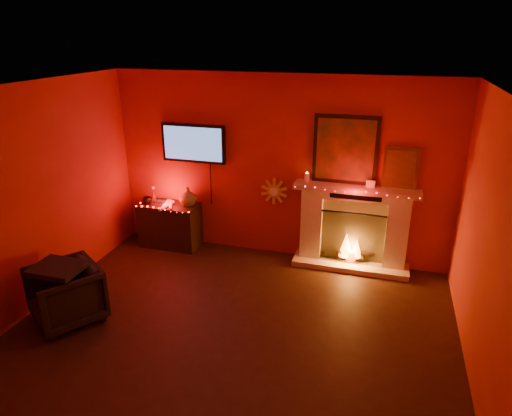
# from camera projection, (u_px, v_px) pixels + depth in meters

# --- Properties ---
(room) EXTENTS (5.00, 5.00, 5.00)m
(room) POSITION_uv_depth(u_px,v_px,m) (217.00, 239.00, 4.41)
(room) COLOR black
(room) RESTS_ON ground
(floor) EXTENTS (5.00, 5.00, 0.00)m
(floor) POSITION_uv_depth(u_px,v_px,m) (221.00, 352.00, 4.90)
(floor) COLOR black
(floor) RESTS_ON ground
(fireplace) EXTENTS (1.72, 0.40, 2.18)m
(fireplace) POSITION_uv_depth(u_px,v_px,m) (353.00, 219.00, 6.47)
(fireplace) COLOR beige
(fireplace) RESTS_ON floor
(tv) EXTENTS (1.00, 0.07, 1.24)m
(tv) POSITION_uv_depth(u_px,v_px,m) (193.00, 143.00, 6.83)
(tv) COLOR black
(tv) RESTS_ON room
(sunburst_clock) EXTENTS (0.40, 0.03, 0.40)m
(sunburst_clock) POSITION_uv_depth(u_px,v_px,m) (274.00, 191.00, 6.77)
(sunburst_clock) COLOR gold
(sunburst_clock) RESTS_ON room
(console_table) EXTENTS (0.92, 0.55, 0.99)m
(console_table) POSITION_uv_depth(u_px,v_px,m) (171.00, 222.00, 7.21)
(console_table) COLOR black
(console_table) RESTS_ON floor
(armchair) EXTENTS (1.04, 1.05, 0.69)m
(armchair) POSITION_uv_depth(u_px,v_px,m) (66.00, 294.00, 5.34)
(armchair) COLOR black
(armchair) RESTS_ON floor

